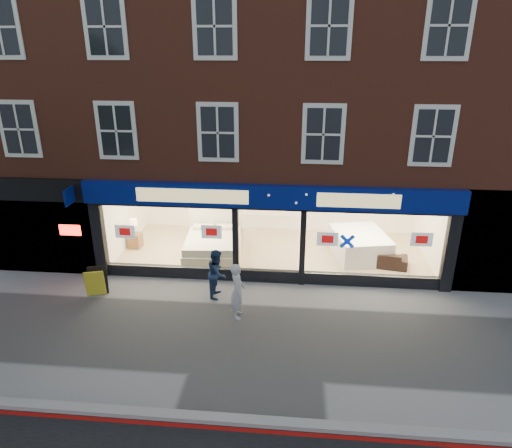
# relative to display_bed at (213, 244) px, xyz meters

# --- Properties ---
(ground) EXTENTS (120.00, 120.00, 0.00)m
(ground) POSITION_rel_display_bed_xyz_m (2.11, -4.80, -0.48)
(ground) COLOR gray
(ground) RESTS_ON ground
(kerb_line) EXTENTS (60.00, 0.10, 0.01)m
(kerb_line) POSITION_rel_display_bed_xyz_m (2.11, -7.90, -0.47)
(kerb_line) COLOR #8C0A07
(kerb_line) RESTS_ON ground
(kerb_stone) EXTENTS (60.00, 0.25, 0.12)m
(kerb_stone) POSITION_rel_display_bed_xyz_m (2.11, -7.70, -0.42)
(kerb_stone) COLOR gray
(kerb_stone) RESTS_ON ground
(showroom_floor) EXTENTS (11.00, 4.50, 0.10)m
(showroom_floor) POSITION_rel_display_bed_xyz_m (2.11, 0.45, -0.43)
(showroom_floor) COLOR tan
(showroom_floor) RESTS_ON ground
(building) EXTENTS (19.00, 8.26, 10.30)m
(building) POSITION_rel_display_bed_xyz_m (2.09, 2.14, 6.19)
(building) COLOR brown
(building) RESTS_ON ground
(display_bed) EXTENTS (2.15, 2.53, 1.36)m
(display_bed) POSITION_rel_display_bed_xyz_m (0.00, 0.00, 0.00)
(display_bed) COLOR beige
(display_bed) RESTS_ON showroom_floor
(bedside_table) EXTENTS (0.49, 0.49, 0.55)m
(bedside_table) POSITION_rel_display_bed_xyz_m (-2.99, 0.26, -0.10)
(bedside_table) COLOR brown
(bedside_table) RESTS_ON showroom_floor
(mattress_stack) EXTENTS (2.13, 2.49, 0.86)m
(mattress_stack) POSITION_rel_display_bed_xyz_m (5.21, 0.30, 0.05)
(mattress_stack) COLOR white
(mattress_stack) RESTS_ON showroom_floor
(sofa) EXTENTS (1.95, 1.05, 0.54)m
(sofa) POSITION_rel_display_bed_xyz_m (5.81, -0.38, -0.11)
(sofa) COLOR black
(sofa) RESTS_ON showroom_floor
(a_board) EXTENTS (0.67, 0.53, 0.90)m
(a_board) POSITION_rel_display_bed_xyz_m (-3.04, -3.06, -0.03)
(a_board) COLOR gold
(a_board) RESTS_ON ground
(pedestrian_grey) EXTENTS (0.44, 0.63, 1.63)m
(pedestrian_grey) POSITION_rel_display_bed_xyz_m (1.38, -3.83, 0.34)
(pedestrian_grey) COLOR #B7B9C0
(pedestrian_grey) RESTS_ON ground
(pedestrian_blue) EXTENTS (0.60, 0.76, 1.51)m
(pedestrian_blue) POSITION_rel_display_bed_xyz_m (0.63, -2.75, 0.28)
(pedestrian_blue) COLOR #1B2D4D
(pedestrian_blue) RESTS_ON ground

